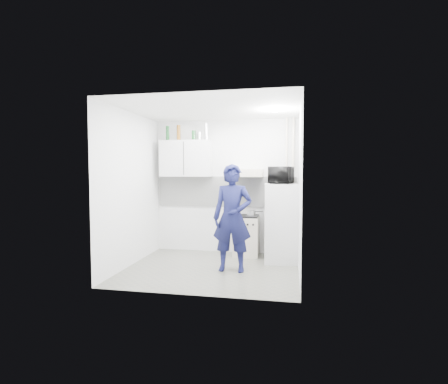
# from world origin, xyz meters

# --- Properties ---
(floor) EXTENTS (2.80, 2.80, 0.00)m
(floor) POSITION_xyz_m (0.00, 0.00, 0.00)
(floor) COLOR #5A5B54
(floor) RESTS_ON ground
(ceiling) EXTENTS (2.80, 2.80, 0.00)m
(ceiling) POSITION_xyz_m (0.00, 0.00, 2.60)
(ceiling) COLOR white
(ceiling) RESTS_ON wall_back
(wall_back) EXTENTS (2.80, 0.00, 2.80)m
(wall_back) POSITION_xyz_m (0.00, 1.25, 1.30)
(wall_back) COLOR silver
(wall_back) RESTS_ON floor
(wall_left) EXTENTS (0.00, 2.60, 2.60)m
(wall_left) POSITION_xyz_m (-1.40, 0.00, 1.30)
(wall_left) COLOR silver
(wall_left) RESTS_ON floor
(wall_right) EXTENTS (0.00, 2.60, 2.60)m
(wall_right) POSITION_xyz_m (1.40, 0.00, 1.30)
(wall_right) COLOR silver
(wall_right) RESTS_ON floor
(person) EXTENTS (0.63, 0.41, 1.72)m
(person) POSITION_xyz_m (0.35, -0.04, 0.86)
(person) COLOR #11143C
(person) RESTS_ON floor
(stove) EXTENTS (0.46, 0.46, 0.74)m
(stove) POSITION_xyz_m (0.45, 1.00, 0.37)
(stove) COLOR beige
(stove) RESTS_ON floor
(fridge) EXTENTS (0.62, 0.62, 1.38)m
(fridge) POSITION_xyz_m (1.10, 0.68, 0.69)
(fridge) COLOR silver
(fridge) RESTS_ON floor
(stove_top) EXTENTS (0.45, 0.45, 0.03)m
(stove_top) POSITION_xyz_m (0.45, 1.00, 0.76)
(stove_top) COLOR black
(stove_top) RESTS_ON stove
(saucepan) EXTENTS (0.16, 0.16, 0.09)m
(saucepan) POSITION_xyz_m (0.53, 1.05, 0.82)
(saucepan) COLOR silver
(saucepan) RESTS_ON stove_top
(microwave) EXTENTS (0.59, 0.45, 0.30)m
(microwave) POSITION_xyz_m (1.10, 0.68, 1.53)
(microwave) COLOR black
(microwave) RESTS_ON fridge
(bottle_a) EXTENTS (0.07, 0.07, 0.29)m
(bottle_a) POSITION_xyz_m (-1.13, 1.07, 2.34)
(bottle_a) COLOR #144C1E
(bottle_a) RESTS_ON upper_cabinet
(bottle_c) EXTENTS (0.07, 0.07, 0.30)m
(bottle_c) POSITION_xyz_m (-0.90, 1.07, 2.35)
(bottle_c) COLOR brown
(bottle_c) RESTS_ON upper_cabinet
(canister_a) EXTENTS (0.08, 0.08, 0.19)m
(canister_a) POSITION_xyz_m (-0.60, 1.07, 2.30)
(canister_a) COLOR #144C1E
(canister_a) RESTS_ON upper_cabinet
(canister_b) EXTENTS (0.08, 0.08, 0.16)m
(canister_b) POSITION_xyz_m (-0.49, 1.07, 2.28)
(canister_b) COLOR silver
(canister_b) RESTS_ON upper_cabinet
(bottle_e) EXTENTS (0.08, 0.08, 0.32)m
(bottle_e) POSITION_xyz_m (-0.35, 1.07, 2.36)
(bottle_e) COLOR silver
(bottle_e) RESTS_ON upper_cabinet
(upper_cabinet) EXTENTS (1.00, 0.35, 0.70)m
(upper_cabinet) POSITION_xyz_m (-0.75, 1.07, 1.85)
(upper_cabinet) COLOR silver
(upper_cabinet) RESTS_ON wall_back
(range_hood) EXTENTS (0.60, 0.50, 0.14)m
(range_hood) POSITION_xyz_m (0.45, 1.00, 1.57)
(range_hood) COLOR beige
(range_hood) RESTS_ON wall_back
(backsplash) EXTENTS (2.74, 0.03, 0.60)m
(backsplash) POSITION_xyz_m (0.00, 1.24, 1.20)
(backsplash) COLOR white
(backsplash) RESTS_ON wall_back
(pipe_a) EXTENTS (0.05, 0.05, 2.60)m
(pipe_a) POSITION_xyz_m (1.30, 1.17, 1.30)
(pipe_a) COLOR beige
(pipe_a) RESTS_ON floor
(pipe_b) EXTENTS (0.04, 0.04, 2.60)m
(pipe_b) POSITION_xyz_m (1.18, 1.17, 1.30)
(pipe_b) COLOR beige
(pipe_b) RESTS_ON floor
(ceiling_spot_fixture) EXTENTS (0.10, 0.10, 0.02)m
(ceiling_spot_fixture) POSITION_xyz_m (1.00, 0.20, 2.57)
(ceiling_spot_fixture) COLOR white
(ceiling_spot_fixture) RESTS_ON ceiling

